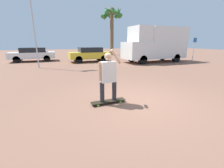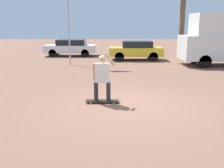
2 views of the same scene
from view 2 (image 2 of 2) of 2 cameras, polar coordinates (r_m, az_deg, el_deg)
ground_plane at (r=8.19m, az=4.06°, el=-4.70°), size 80.00×80.00×0.00m
skateboard at (r=8.33m, az=-2.23°, el=-3.85°), size 1.11×0.25×0.09m
person_skateboarder at (r=8.11m, az=-2.29°, el=2.00°), size 0.74×0.22×1.61m
parked_car_yellow at (r=18.76m, az=5.45°, el=7.79°), size 3.92×1.80×1.40m
parked_car_white at (r=21.50m, az=-9.45°, el=8.31°), size 4.22×1.92×1.36m
flagpole at (r=16.51m, az=-9.57°, el=16.95°), size 1.11×0.12×6.12m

